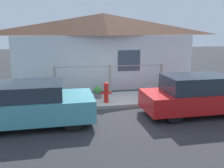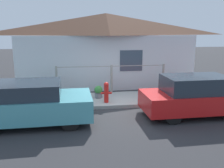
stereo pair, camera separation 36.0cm
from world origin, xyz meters
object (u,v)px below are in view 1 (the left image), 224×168
Objects in this scene: car_right at (198,95)px; fire_hydrant at (106,92)px; potted_plant_by_fence at (50,88)px; car_left at (34,104)px; potted_plant_corner at (176,87)px; potted_plant_near_hydrant at (98,92)px.

fire_hydrant is (-3.03, 1.54, -0.13)m from car_right.
fire_hydrant is 2.55m from potted_plant_by_fence.
car_right is at bearing -1.45° from car_left.
potted_plant_corner is (0.24, 2.33, -0.28)m from car_right.
fire_hydrant is at bearing -29.49° from potted_plant_by_fence.
car_left is at bearing -96.49° from potted_plant_by_fence.
potted_plant_corner is at bearing 20.37° from car_left.
potted_plant_by_fence reaches higher than potted_plant_near_hydrant.
car_right is 6.11× the size of potted_plant_by_fence.
potted_plant_near_hydrant is 2.06m from potted_plant_by_fence.
car_left reaches higher than potted_plant_near_hydrant.
fire_hydrant is 3.36m from potted_plant_corner.
car_right is at bearing -34.40° from potted_plant_near_hydrant.
car_left is at bearing -158.18° from potted_plant_corner.
potted_plant_near_hydrant is 0.79× the size of potted_plant_by_fence.
potted_plant_by_fence is 5.51m from potted_plant_corner.
fire_hydrant is 1.53× the size of potted_plant_corner.
potted_plant_by_fence reaches higher than potted_plant_corner.
fire_hydrant is 1.57× the size of potted_plant_near_hydrant.
car_right is 7.53× the size of potted_plant_corner.
fire_hydrant is 1.24× the size of potted_plant_by_fence.
potted_plant_corner reaches higher than potted_plant_near_hydrant.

